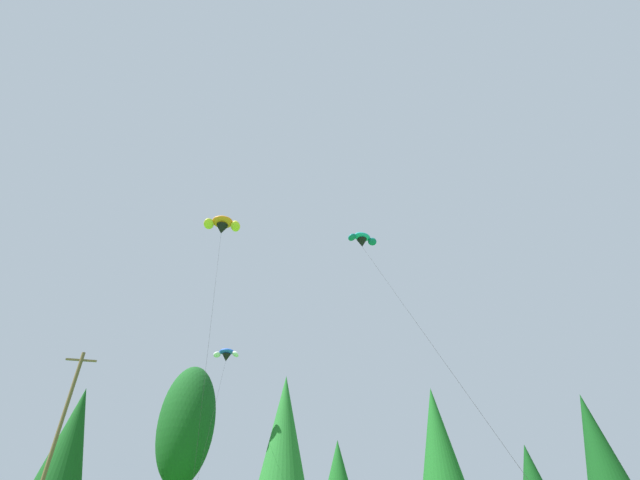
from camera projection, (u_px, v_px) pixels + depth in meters
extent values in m
cone|color=#144719|center=(72.00, 436.00, 39.63)|extent=(4.27, 4.27, 8.97)
ellipsoid|color=#144719|center=(187.00, 423.00, 44.11)|extent=(5.98, 5.98, 12.15)
cone|color=#236628|center=(284.00, 426.00, 43.50)|extent=(4.75, 4.75, 10.61)
cone|color=#19561E|center=(338.00, 470.00, 46.16)|extent=(3.45, 3.45, 6.22)
cone|color=#19561E|center=(437.00, 434.00, 46.10)|extent=(4.63, 4.63, 10.20)
cone|color=#0F3D14|center=(531.00, 473.00, 48.33)|extent=(3.41, 3.41, 6.10)
cone|color=#0F3D14|center=(594.00, 438.00, 52.43)|extent=(4.83, 4.83, 10.85)
cylinder|color=brown|center=(57.00, 436.00, 28.75)|extent=(0.26, 0.26, 12.03)
cube|color=brown|center=(81.00, 360.00, 31.72)|extent=(2.20, 0.14, 0.14)
ellipsoid|color=orange|center=(223.00, 222.00, 40.87)|extent=(2.20, 1.75, 1.14)
ellipsoid|color=yellow|center=(235.00, 226.00, 40.85)|extent=(1.22, 1.43, 1.30)
ellipsoid|color=yellow|center=(209.00, 224.00, 40.50)|extent=(1.38, 1.43, 1.30)
cone|color=black|center=(222.00, 229.00, 40.55)|extent=(1.27, 1.27, 1.00)
cylinder|color=black|center=(210.00, 329.00, 30.71)|extent=(1.03, 8.40, 22.90)
ellipsoid|color=teal|center=(362.00, 237.00, 41.19)|extent=(1.92, 1.35, 0.87)
ellipsoid|color=#0F666B|center=(372.00, 242.00, 41.35)|extent=(1.16, 1.08, 1.03)
ellipsoid|color=#0F666B|center=(352.00, 237.00, 40.67)|extent=(1.01, 1.07, 1.03)
cone|color=black|center=(362.00, 243.00, 40.89)|extent=(1.13, 1.13, 0.87)
cylinder|color=black|center=(410.00, 314.00, 27.04)|extent=(1.05, 18.43, 22.00)
ellipsoid|color=blue|center=(227.00, 352.00, 44.89)|extent=(1.90, 1.58, 0.74)
ellipsoid|color=white|center=(235.00, 354.00, 44.67)|extent=(1.06, 1.12, 0.90)
ellipsoid|color=white|center=(217.00, 355.00, 44.79)|extent=(1.16, 1.16, 0.90)
cone|color=black|center=(226.00, 358.00, 44.63)|extent=(1.17, 1.17, 0.79)
cylinder|color=black|center=(214.00, 410.00, 32.78)|extent=(1.24, 19.27, 13.52)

